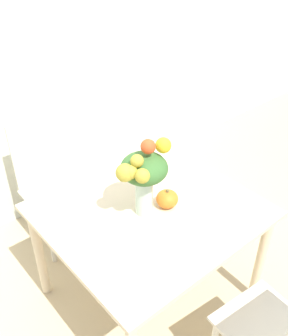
{
  "coord_description": "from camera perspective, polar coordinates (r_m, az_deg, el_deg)",
  "views": [
    {
      "loc": [
        -1.14,
        -1.29,
        2.23
      ],
      "look_at": [
        -0.04,
        0.0,
        1.06
      ],
      "focal_mm": 42.0,
      "sensor_mm": 36.0,
      "label": 1
    }
  ],
  "objects": [
    {
      "name": "dining_chair_near_window",
      "position": [
        2.97,
        -13.43,
        -2.13
      ],
      "size": [
        0.43,
        0.43,
        0.97
      ],
      "rotation": [
        0.0,
        0.0,
        -0.02
      ],
      "color": "silver",
      "rests_on": "ground_plane"
    },
    {
      "name": "flower_vase",
      "position": [
        2.06,
        -0.07,
        -0.63
      ],
      "size": [
        0.34,
        0.26,
        0.48
      ],
      "color": "#B2CCBC",
      "rests_on": "dining_table"
    },
    {
      "name": "ground_plane",
      "position": [
        2.81,
        0.68,
        -17.65
      ],
      "size": [
        12.0,
        12.0,
        0.0
      ],
      "primitive_type": "plane",
      "color": "tan"
    },
    {
      "name": "wall_back",
      "position": [
        2.97,
        -16.67,
        16.15
      ],
      "size": [
        8.0,
        0.06,
        2.7
      ],
      "color": "silver",
      "rests_on": "ground_plane"
    },
    {
      "name": "dining_chair_far_side",
      "position": [
        2.16,
        19.25,
        -21.58
      ],
      "size": [
        0.46,
        0.46,
        0.97
      ],
      "rotation": [
        0.0,
        0.0,
        3.05
      ],
      "color": "silver",
      "rests_on": "ground_plane"
    },
    {
      "name": "dining_table",
      "position": [
        2.33,
        0.79,
        -7.76
      ],
      "size": [
        1.15,
        1.06,
        0.75
      ],
      "color": "beige",
      "rests_on": "ground_plane"
    },
    {
      "name": "pumpkin",
      "position": [
        2.26,
        3.38,
        -4.47
      ],
      "size": [
        0.13,
        0.13,
        0.12
      ],
      "color": "orange",
      "rests_on": "dining_table"
    }
  ]
}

